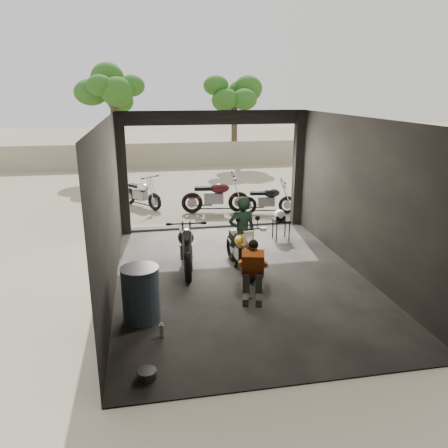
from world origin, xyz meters
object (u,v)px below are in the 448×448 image
object	(u,v)px
left_bike	(186,242)
helmet	(280,215)
mechanic	(253,272)
outside_bike_a	(141,191)
outside_bike_c	(268,197)
outside_bike_b	(215,193)
oil_drum	(141,295)
main_bike	(240,246)
rider	(242,233)
stool	(281,222)
sign_post	(337,176)

from	to	relation	value
left_bike	helmet	distance (m)	2.91
left_bike	mechanic	size ratio (longest dim) A/B	1.68
outside_bike_a	left_bike	bearing A→B (deg)	-120.69
outside_bike_c	helmet	size ratio (longest dim) A/B	5.36
mechanic	outside_bike_b	bearing A→B (deg)	101.92
outside_bike_a	helmet	bearing A→B (deg)	-89.58
outside_bike_b	oil_drum	bearing A→B (deg)	166.90
main_bike	left_bike	size ratio (longest dim) A/B	0.93
mechanic	oil_drum	xyz separation A→B (m)	(-2.01, -0.45, -0.05)
helmet	oil_drum	size ratio (longest dim) A/B	0.31
left_bike	rider	world-z (taller)	rider
helmet	oil_drum	xyz separation A→B (m)	(-3.48, -3.52, -0.21)
mechanic	stool	xyz separation A→B (m)	(1.53, 3.08, -0.05)
helmet	mechanic	bearing A→B (deg)	-115.67
left_bike	helmet	xyz separation A→B (m)	(2.53, 1.43, 0.08)
left_bike	sign_post	xyz separation A→B (m)	(4.23, 1.90, 0.92)
main_bike	sign_post	size ratio (longest dim) A/B	0.73
left_bike	outside_bike_b	size ratio (longest dim) A/B	0.97
stool	main_bike	bearing A→B (deg)	-129.86
outside_bike_b	outside_bike_c	xyz separation A→B (m)	(1.57, -0.44, -0.09)
outside_bike_a	oil_drum	xyz separation A→B (m)	(-0.04, -7.53, -0.07)
outside_bike_a	helmet	distance (m)	5.28
outside_bike_a	mechanic	world-z (taller)	outside_bike_a
main_bike	mechanic	bearing A→B (deg)	-97.94
mechanic	stool	size ratio (longest dim) A/B	1.92
stool	sign_post	bearing A→B (deg)	15.51
main_bike	left_bike	bearing A→B (deg)	160.01
outside_bike_a	outside_bike_b	distance (m)	2.54
outside_bike_a	stool	world-z (taller)	outside_bike_a
outside_bike_c	helmet	xyz separation A→B (m)	(-0.41, -2.46, 0.16)
outside_bike_c	sign_post	size ratio (longest dim) A/B	0.69
main_bike	outside_bike_a	bearing A→B (deg)	104.63
main_bike	outside_bike_b	size ratio (longest dim) A/B	0.90
outside_bike_b	outside_bike_a	bearing A→B (deg)	70.82
rider	helmet	xyz separation A→B (m)	(1.33, 1.57, -0.11)
left_bike	sign_post	world-z (taller)	sign_post
outside_bike_c	outside_bike_b	bearing A→B (deg)	81.20
stool	outside_bike_b	bearing A→B (deg)	112.84
outside_bike_c	mechanic	size ratio (longest dim) A/B	1.47
stool	outside_bike_c	bearing A→B (deg)	81.84
mechanic	oil_drum	world-z (taller)	mechanic
left_bike	mechanic	distance (m)	1.95
outside_bike_b	stool	bearing A→B (deg)	-150.41
sign_post	outside_bike_a	bearing A→B (deg)	161.68
left_bike	stool	size ratio (longest dim) A/B	3.22
outside_bike_b	helmet	bearing A→B (deg)	-151.39
main_bike	rider	distance (m)	0.30
outside_bike_b	rider	bearing A→B (deg)	-175.45
left_bike	rider	bearing A→B (deg)	-3.55
rider	main_bike	bearing A→B (deg)	68.60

